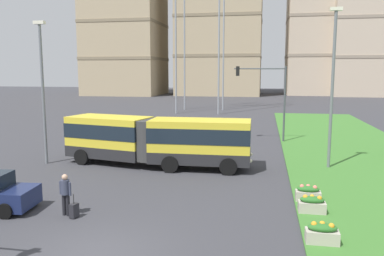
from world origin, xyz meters
name	(u,v)px	position (x,y,z in m)	size (l,w,h in m)	color
ground_plane	(98,253)	(0.00, 0.00, 0.00)	(260.00, 260.00, 0.00)	#38383D
articulated_bus	(156,140)	(-1.36, 11.96, 1.65)	(12.02, 3.82, 3.00)	yellow
car_maroon_sedan	(132,131)	(-6.04, 20.80, 0.75)	(4.56, 2.38, 1.58)	maroon
pedestrian_crossing	(65,192)	(-2.69, 2.98, 1.00)	(0.57, 0.36, 1.74)	black
rolling_suitcase	(74,210)	(-2.24, 2.78, 0.31)	(0.31, 0.40, 0.97)	#232328
flower_planter_0	(322,233)	(7.26, 2.00, 0.43)	(1.10, 0.56, 0.74)	#B7AD9E
flower_planter_1	(312,204)	(7.26, 4.97, 0.43)	(1.10, 0.56, 0.74)	#B7AD9E
flower_planter_2	(308,193)	(7.26, 6.49, 0.43)	(1.10, 0.56, 0.74)	#B7AD9E
traffic_light_far_right	(268,90)	(5.49, 22.00, 4.34)	(4.29, 0.28, 6.31)	#474C51
streetlight_left	(43,87)	(-8.50, 11.28, 4.92)	(0.70, 0.28, 8.95)	slate
streetlight_median	(333,82)	(9.16, 13.23, 5.23)	(0.70, 0.28, 9.56)	slate
apartment_tower_westcentre	(221,2)	(-6.24, 90.70, 23.36)	(20.78, 19.15, 46.69)	tan
apartment_tower_centre	(324,20)	(19.71, 96.43, 18.96)	(18.29, 17.95, 37.88)	#C6B299
apartment_tower_eastcentre	(364,22)	(28.78, 93.49, 17.83)	(15.99, 18.37, 35.62)	#C6B299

